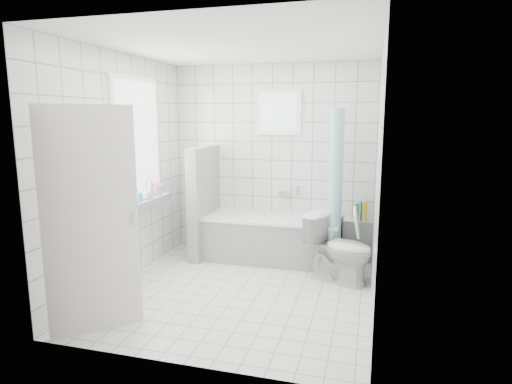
% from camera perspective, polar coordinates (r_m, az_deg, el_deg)
% --- Properties ---
extents(ground, '(3.00, 3.00, 0.00)m').
position_cam_1_polar(ground, '(4.87, -2.08, -12.93)').
color(ground, white).
rests_on(ground, ground).
extents(ceiling, '(3.00, 3.00, 0.00)m').
position_cam_1_polar(ceiling, '(4.54, -2.30, 18.92)').
color(ceiling, white).
rests_on(ceiling, ground).
extents(wall_back, '(2.80, 0.02, 2.60)m').
position_cam_1_polar(wall_back, '(5.96, 2.13, 4.27)').
color(wall_back, white).
rests_on(wall_back, ground).
extents(wall_front, '(2.80, 0.02, 2.60)m').
position_cam_1_polar(wall_front, '(3.14, -10.36, -1.12)').
color(wall_front, white).
rests_on(wall_front, ground).
extents(wall_left, '(0.02, 3.00, 2.60)m').
position_cam_1_polar(wall_left, '(5.11, -17.35, 2.86)').
color(wall_left, white).
rests_on(wall_left, ground).
extents(wall_right, '(0.02, 3.00, 2.60)m').
position_cam_1_polar(wall_right, '(4.32, 15.85, 1.69)').
color(wall_right, white).
rests_on(wall_right, ground).
extents(window_left, '(0.01, 0.90, 1.40)m').
position_cam_1_polar(window_left, '(5.32, -15.37, 6.46)').
color(window_left, white).
rests_on(window_left, wall_left).
extents(window_back, '(0.50, 0.01, 0.50)m').
position_cam_1_polar(window_back, '(5.86, 3.03, 10.53)').
color(window_back, white).
rests_on(window_back, wall_back).
extents(window_sill, '(0.18, 1.02, 0.08)m').
position_cam_1_polar(window_sill, '(5.39, -14.60, -1.40)').
color(window_sill, white).
rests_on(window_sill, wall_left).
extents(door, '(0.59, 0.60, 2.00)m').
position_cam_1_polar(door, '(3.95, -21.10, -3.79)').
color(door, silver).
rests_on(door, ground).
extents(bathtub, '(1.78, 0.77, 0.58)m').
position_cam_1_polar(bathtub, '(5.77, 2.21, -6.15)').
color(bathtub, white).
rests_on(bathtub, ground).
extents(partition_wall, '(0.15, 0.85, 1.50)m').
position_cam_1_polar(partition_wall, '(5.90, -6.95, -1.27)').
color(partition_wall, white).
rests_on(partition_wall, ground).
extents(tiled_ledge, '(0.40, 0.24, 0.55)m').
position_cam_1_polar(tiled_ledge, '(5.89, 13.46, -6.25)').
color(tiled_ledge, white).
rests_on(tiled_ledge, ground).
extents(toilet, '(0.88, 0.71, 0.79)m').
position_cam_1_polar(toilet, '(5.08, 11.10, -7.38)').
color(toilet, silver).
rests_on(toilet, ground).
extents(curtain_rod, '(0.02, 0.80, 0.02)m').
position_cam_1_polar(curtain_rod, '(5.39, 11.05, 10.93)').
color(curtain_rod, silver).
rests_on(curtain_rod, wall_back).
extents(shower_curtain, '(0.14, 0.48, 1.78)m').
position_cam_1_polar(shower_curtain, '(5.32, 10.62, 1.24)').
color(shower_curtain, '#49D6D6').
rests_on(shower_curtain, curtain_rod).
extents(tub_faucet, '(0.18, 0.06, 0.06)m').
position_cam_1_polar(tub_faucet, '(5.94, 3.91, -0.15)').
color(tub_faucet, silver).
rests_on(tub_faucet, wall_back).
extents(sill_bottles, '(0.17, 0.82, 0.32)m').
position_cam_1_polar(sill_bottles, '(5.29, -14.98, 0.24)').
color(sill_bottles, silver).
rests_on(sill_bottles, window_sill).
extents(ledge_bottles, '(0.16, 0.15, 0.26)m').
position_cam_1_polar(ledge_bottles, '(5.74, 13.89, -2.58)').
color(ledge_bottles, green).
rests_on(ledge_bottles, tiled_ledge).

